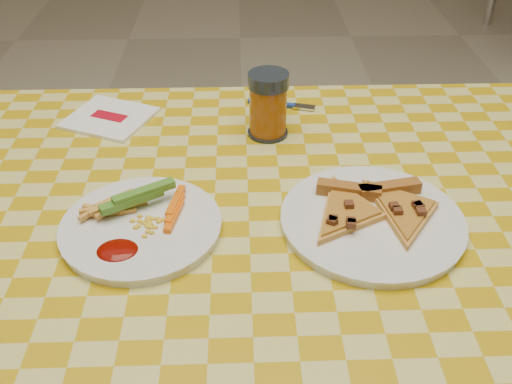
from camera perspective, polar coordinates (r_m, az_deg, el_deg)
table at (r=0.88m, az=-0.67°, el=-6.67°), size 1.28×0.88×0.76m
plate_left at (r=0.82m, az=-11.40°, el=-3.54°), size 0.27×0.27×0.01m
plate_right at (r=0.83m, az=11.51°, el=-2.95°), size 0.27×0.27×0.01m
fries_veggies at (r=0.82m, az=-11.98°, el=-2.01°), size 0.17×0.16×0.04m
pizza_slices at (r=0.84m, az=11.64°, el=-1.57°), size 0.24×0.21×0.02m
drink_glass at (r=1.00m, az=1.22°, el=8.66°), size 0.07×0.07×0.12m
napkin at (r=1.11m, az=-14.44°, el=7.20°), size 0.19×0.18×0.01m
fork at (r=1.12m, az=2.63°, el=8.75°), size 0.13×0.05×0.01m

